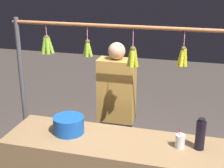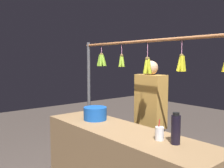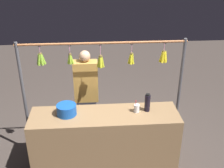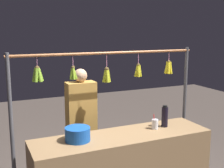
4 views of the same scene
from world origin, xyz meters
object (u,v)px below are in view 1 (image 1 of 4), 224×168
(water_bottle, at_px, (200,135))
(vendor_person, at_px, (116,117))
(blue_bucket, at_px, (69,125))
(drink_cup, at_px, (180,141))

(water_bottle, xyz_separation_m, vendor_person, (0.85, -0.64, -0.24))
(water_bottle, bearing_deg, blue_bucket, 0.80)
(vendor_person, bearing_deg, drink_cup, 136.39)
(blue_bucket, height_order, vendor_person, vendor_person)
(water_bottle, height_order, drink_cup, water_bottle)
(blue_bucket, distance_m, vendor_person, 0.73)
(water_bottle, bearing_deg, drink_cup, 8.44)
(vendor_person, bearing_deg, water_bottle, 142.88)
(blue_bucket, bearing_deg, water_bottle, -179.20)
(water_bottle, height_order, blue_bucket, water_bottle)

